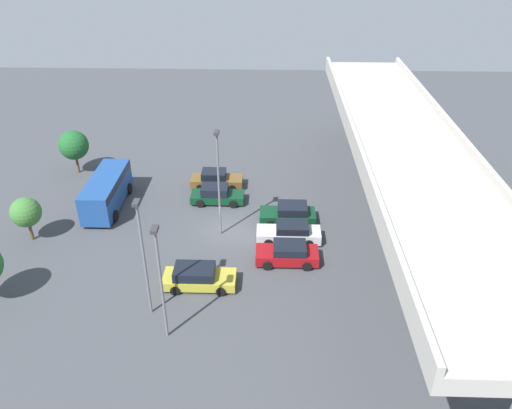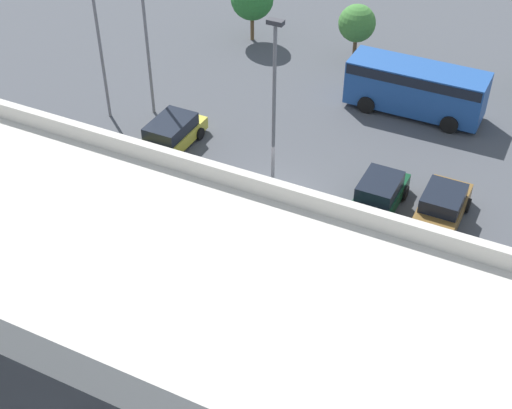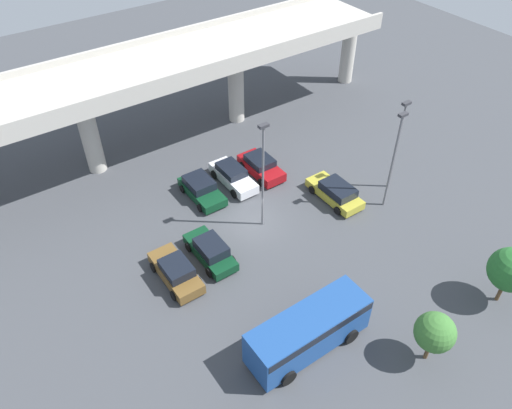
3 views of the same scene
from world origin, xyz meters
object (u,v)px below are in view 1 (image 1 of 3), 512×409
at_px(parked_car_0, 216,180).
at_px(tree_front_centre, 26,212).
at_px(parked_car_4, 288,254).
at_px(lamp_post_mid_lot, 160,276).
at_px(lamp_post_near_aisle, 218,177).
at_px(tree_front_left, 74,145).
at_px(parked_car_5, 198,277).
at_px(lamp_post_by_overpass, 143,251).
at_px(parked_car_1, 217,195).
at_px(shuttle_bus, 106,190).
at_px(parked_car_3, 289,233).
at_px(parked_car_2, 289,213).

bearing_deg(parked_car_0, tree_front_centre, -146.14).
bearing_deg(parked_car_4, lamp_post_mid_lot, 45.62).
relative_size(lamp_post_near_aisle, tree_front_centre, 2.40).
height_order(tree_front_left, tree_front_centre, tree_front_left).
distance_m(parked_car_5, lamp_post_by_overpass, 5.49).
bearing_deg(parked_car_1, lamp_post_by_overpass, -101.29).
relative_size(parked_car_0, shuttle_bus, 0.63).
bearing_deg(parked_car_3, parked_car_0, -53.00).
bearing_deg(parked_car_3, parked_car_4, 85.67).
xyz_separation_m(lamp_post_by_overpass, tree_front_left, (-19.14, -11.15, -1.89)).
height_order(lamp_post_by_overpass, tree_front_left, lamp_post_by_overpass).
bearing_deg(tree_front_centre, lamp_post_near_aisle, 94.83).
bearing_deg(shuttle_bus, parked_car_5, 41.57).
distance_m(lamp_post_near_aisle, lamp_post_mid_lot, 11.14).
height_order(parked_car_4, shuttle_bus, shuttle_bus).
bearing_deg(lamp_post_near_aisle, parked_car_4, 55.91).
bearing_deg(parked_car_4, shuttle_bus, -25.99).
height_order(parked_car_0, parked_car_3, parked_car_0).
height_order(parked_car_2, lamp_post_near_aisle, lamp_post_near_aisle).
relative_size(parked_car_1, tree_front_centre, 1.27).
height_order(parked_car_0, tree_front_left, tree_front_left).
bearing_deg(parked_car_4, parked_car_2, -92.48).
height_order(shuttle_bus, tree_front_left, tree_front_left).
height_order(parked_car_1, tree_front_left, tree_front_left).
xyz_separation_m(shuttle_bus, lamp_post_mid_lot, (14.80, 7.77, 2.87)).
bearing_deg(lamp_post_mid_lot, parked_car_5, 164.98).
height_order(parked_car_4, parked_car_5, parked_car_4).
bearing_deg(parked_car_5, parked_car_1, 89.30).
xyz_separation_m(shuttle_bus, tree_front_left, (-6.31, -4.76, 1.20)).
bearing_deg(tree_front_left, tree_front_centre, 1.53).
bearing_deg(tree_front_left, parked_car_4, 55.44).
distance_m(parked_car_2, tree_front_left, 21.75).
relative_size(parked_car_4, tree_front_left, 1.05).
distance_m(shuttle_bus, lamp_post_mid_lot, 16.96).
relative_size(parked_car_1, lamp_post_mid_lot, 0.59).
xyz_separation_m(parked_car_4, tree_front_centre, (-2.25, -19.52, 1.70)).
xyz_separation_m(parked_car_2, tree_front_left, (-8.13, -20.06, 2.14)).
distance_m(parked_car_3, lamp_post_mid_lot, 13.11).
relative_size(lamp_post_near_aisle, tree_front_left, 2.03).
distance_m(parked_car_0, tree_front_centre, 16.09).
bearing_deg(tree_front_left, lamp_post_mid_lot, 30.69).
bearing_deg(parked_car_0, parked_car_4, -60.81).
xyz_separation_m(parked_car_0, parked_car_4, (11.16, 6.24, -0.01)).
xyz_separation_m(lamp_post_near_aisle, tree_front_centre, (1.22, -14.40, -2.57)).
xyz_separation_m(shuttle_bus, tree_front_centre, (5.09, -4.45, 0.79)).
height_order(parked_car_2, tree_front_centre, tree_front_centre).
height_order(parked_car_5, lamp_post_mid_lot, lamp_post_mid_lot).
bearing_deg(lamp_post_near_aisle, lamp_post_mid_lot, -11.25).
height_order(parked_car_4, tree_front_centre, tree_front_centre).
bearing_deg(parked_car_2, parked_car_1, -24.68).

